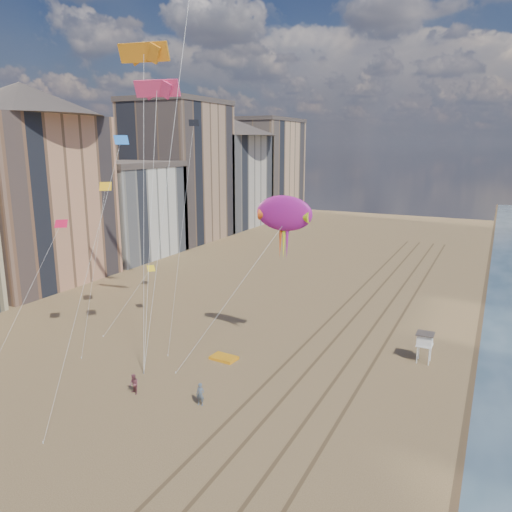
{
  "coord_description": "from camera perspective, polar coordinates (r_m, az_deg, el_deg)",
  "views": [
    {
      "loc": [
        15.4,
        -16.27,
        20.17
      ],
      "look_at": [
        -5.32,
        26.0,
        9.5
      ],
      "focal_mm": 35.0,
      "sensor_mm": 36.0,
      "label": 1
    }
  ],
  "objects": [
    {
      "name": "tracks",
      "position": [
        52.08,
        9.92,
        -10.21
      ],
      "size": [
        7.68,
        120.0,
        0.01
      ],
      "color": "brown",
      "rests_on": "ground"
    },
    {
      "name": "kite_flyer_b",
      "position": [
        43.4,
        -13.79,
        -14.04
      ],
      "size": [
        1.03,
        0.94,
        1.73
      ],
      "primitive_type": "imported",
      "rotation": [
        0.0,
        0.0,
        -0.41
      ],
      "color": "brown",
      "rests_on": "ground"
    },
    {
      "name": "lifeguard_stand",
      "position": [
        49.79,
        18.74,
        -9.07
      ],
      "size": [
        1.6,
        1.6,
        2.89
      ],
      "color": "white",
      "rests_on": "ground"
    },
    {
      "name": "kite_flyer_a",
      "position": [
        40.83,
        -6.39,
        -15.44
      ],
      "size": [
        0.72,
        0.52,
        1.85
      ],
      "primitive_type": "imported",
      "rotation": [
        0.0,
        0.0,
        0.12
      ],
      "color": "#505B67",
      "rests_on": "ground"
    },
    {
      "name": "show_kite",
      "position": [
        45.46,
        3.22,
        4.84
      ],
      "size": [
        6.07,
        4.36,
        17.28
      ],
      "color": "#9C187F",
      "rests_on": "ground"
    },
    {
      "name": "buildings",
      "position": [
        102.38,
        -10.75,
        8.84
      ],
      "size": [
        34.72,
        131.35,
        29.0
      ],
      "color": "#C6B284",
      "rests_on": "ground"
    },
    {
      "name": "small_kites",
      "position": [
        51.09,
        -14.96,
        7.78
      ],
      "size": [
        10.85,
        14.42,
        16.73
      ],
      "color": "blue",
      "rests_on": "ground"
    },
    {
      "name": "grounded_kite",
      "position": [
        48.7,
        -3.68,
        -11.54
      ],
      "size": [
        2.6,
        1.78,
        0.28
      ],
      "primitive_type": "cube",
      "rotation": [
        0.0,
        0.0,
        -0.09
      ],
      "color": "orange",
      "rests_on": "ground"
    }
  ]
}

